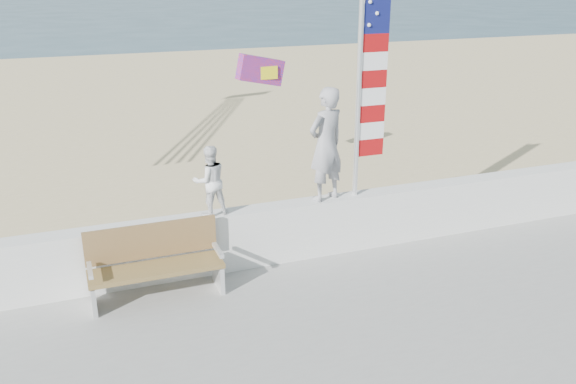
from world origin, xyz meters
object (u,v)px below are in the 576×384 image
bench (155,262)px  flag (367,73)px  child (210,181)px  adult (326,145)px

bench → flag: 4.10m
child → bench: child is taller
bench → flag: (3.36, 0.45, 2.30)m
child → flag: 2.82m
adult → flag: flag is taller
bench → child: bearing=26.4°
bench → flag: flag is taller
child → bench: bearing=19.6°
adult → flag: bearing=160.6°
bench → flag: bearing=7.7°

